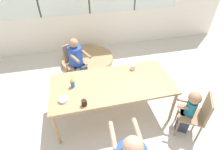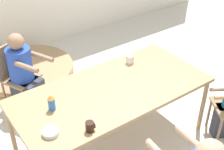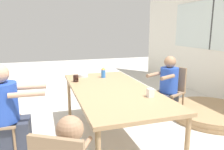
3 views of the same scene
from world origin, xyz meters
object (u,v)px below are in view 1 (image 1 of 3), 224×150
(coffee_mug, at_px, (84,103))
(bowl_white_shallow, at_px, (63,100))
(person_toddler, at_px, (188,111))
(chair_for_man_blue_shirt, at_px, (74,59))
(folded_table_stack, at_px, (87,59))
(milk_carton_small, at_px, (133,67))
(sippy_cup, at_px, (72,83))
(chair_for_toddler, at_px, (198,113))
(person_man_blue_shirt, at_px, (77,63))

(coffee_mug, bearing_deg, bowl_white_shallow, 151.57)
(person_toddler, height_order, coffee_mug, person_toddler)
(chair_for_man_blue_shirt, bearing_deg, coffee_mug, 68.49)
(bowl_white_shallow, xyz_separation_m, folded_table_stack, (0.57, 2.12, -0.69))
(milk_carton_small, bearing_deg, chair_for_man_blue_shirt, 136.62)
(bowl_white_shallow, bearing_deg, chair_for_man_blue_shirt, 82.17)
(chair_for_man_blue_shirt, height_order, sippy_cup, sippy_cup)
(chair_for_man_blue_shirt, bearing_deg, person_toddler, 106.23)
(folded_table_stack, bearing_deg, bowl_white_shallow, -105.04)
(chair_for_toddler, xyz_separation_m, bowl_white_shallow, (-2.07, 0.53, 0.26))
(chair_for_man_blue_shirt, bearing_deg, folded_table_stack, -146.78)
(milk_carton_small, distance_m, bowl_white_shallow, 1.40)
(chair_for_man_blue_shirt, relative_size, bowl_white_shallow, 5.62)
(milk_carton_small, bearing_deg, sippy_cup, -168.18)
(person_man_blue_shirt, bearing_deg, chair_for_man_blue_shirt, -90.00)
(sippy_cup, relative_size, bowl_white_shallow, 1.10)
(person_toddler, relative_size, folded_table_stack, 0.64)
(chair_for_man_blue_shirt, height_order, person_toddler, person_toddler)
(chair_for_toddler, bearing_deg, person_toddler, 90.00)
(person_man_blue_shirt, relative_size, bowl_white_shallow, 7.03)
(chair_for_man_blue_shirt, distance_m, chair_for_toddler, 2.80)
(person_man_blue_shirt, height_order, person_toddler, person_man_blue_shirt)
(person_toddler, relative_size, sippy_cup, 5.41)
(chair_for_toddler, bearing_deg, person_man_blue_shirt, 73.89)
(coffee_mug, xyz_separation_m, folded_table_stack, (0.27, 2.29, -0.72))
(folded_table_stack, bearing_deg, milk_carton_small, -65.35)
(person_man_blue_shirt, relative_size, folded_table_stack, 0.75)
(chair_for_toddler, xyz_separation_m, sippy_cup, (-1.91, 0.82, 0.33))
(bowl_white_shallow, bearing_deg, sippy_cup, 61.26)
(person_toddler, relative_size, coffee_mug, 9.19)
(bowl_white_shallow, relative_size, folded_table_stack, 0.11)
(milk_carton_small, bearing_deg, chair_for_toddler, -53.90)
(chair_for_man_blue_shirt, bearing_deg, milk_carton_small, 112.11)
(person_toddler, relative_size, milk_carton_small, 9.09)
(sippy_cup, bearing_deg, folded_table_stack, 77.40)
(chair_for_man_blue_shirt, distance_m, milk_carton_small, 1.52)
(sippy_cup, xyz_separation_m, bowl_white_shallow, (-0.16, -0.30, -0.06))
(chair_for_toddler, height_order, milk_carton_small, chair_for_toddler)
(chair_for_man_blue_shirt, relative_size, coffee_mug, 8.65)
(person_toddler, distance_m, folded_table_stack, 2.95)
(chair_for_toddler, bearing_deg, folded_table_stack, 60.68)
(chair_for_man_blue_shirt, relative_size, person_toddler, 0.94)
(coffee_mug, height_order, folded_table_stack, coffee_mug)
(bowl_white_shallow, bearing_deg, person_man_blue_shirt, 78.60)
(bowl_white_shallow, bearing_deg, milk_carton_small, 22.31)
(chair_for_man_blue_shirt, relative_size, folded_table_stack, 0.60)
(person_toddler, bearing_deg, person_man_blue_shirt, 72.94)
(person_man_blue_shirt, distance_m, sippy_cup, 1.17)
(sippy_cup, relative_size, milk_carton_small, 1.68)
(person_toddler, height_order, sippy_cup, sippy_cup)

